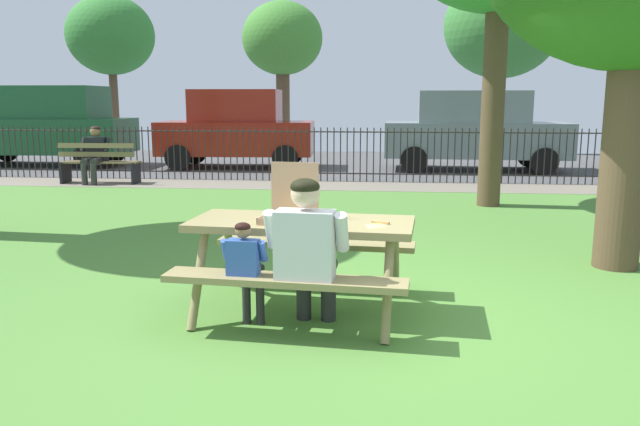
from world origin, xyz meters
TOP-DOWN VIEW (x-y plane):
  - ground at (0.00, 2.18)m, footprint 28.00×12.35m
  - cobblestone_walkway at (0.00, 7.65)m, footprint 28.00×1.40m
  - street_asphalt at (0.00, 12.20)m, footprint 28.00×7.69m
  - picnic_table_foreground at (-0.79, 0.04)m, footprint 1.91×1.62m
  - pizza_box_open at (-0.88, 0.03)m, footprint 0.45×0.47m
  - pizza_slice_on_table at (-0.18, -0.11)m, footprint 0.21×0.25m
  - adult_at_table at (-0.68, -0.47)m, footprint 0.62×0.61m
  - child_at_table at (-1.14, -0.46)m, footprint 0.35×0.34m
  - iron_fence_streetside at (-0.00, 8.35)m, footprint 21.13×0.03m
  - park_bench_left at (-6.04, 7.52)m, footprint 1.61×0.52m
  - person_on_park_bench at (-6.14, 7.53)m, footprint 0.61×0.59m
  - lamp_post_walkway at (4.16, 6.71)m, footprint 0.28×0.28m
  - parked_car_left at (-9.16, 10.87)m, footprint 4.67×2.10m
  - parked_car_center at (-3.90, 10.87)m, footprint 3.99×2.01m
  - parked_car_right at (2.08, 10.87)m, footprint 4.46×2.03m
  - far_tree_left at (-10.10, 17.56)m, footprint 3.14×3.14m
  - far_tree_midleft at (-3.78, 17.56)m, footprint 2.84×2.84m
  - far_tree_center at (3.79, 17.56)m, footprint 3.93×3.93m

SIDE VIEW (x-z plane):
  - ground at x=0.00m, z-range -0.02..0.00m
  - street_asphalt at x=0.00m, z-range -0.01..0.00m
  - cobblestone_walkway at x=0.00m, z-range -0.01..0.00m
  - park_bench_left at x=-6.04m, z-range -0.01..0.84m
  - child_at_table at x=-1.14m, z-range 0.09..0.95m
  - iron_fence_streetside at x=0.00m, z-range 0.01..1.16m
  - picnic_table_foreground at x=-0.79m, z-range 0.20..0.99m
  - adult_at_table at x=-0.68m, z-range 0.06..1.25m
  - person_on_park_bench at x=-6.14m, z-range 0.06..1.25m
  - pizza_slice_on_table at x=-0.18m, z-range 0.77..0.79m
  - pizza_box_open at x=-0.88m, z-range 0.63..1.09m
  - parked_car_right at x=2.08m, z-range 0.04..1.98m
  - parked_car_center at x=-3.90m, z-range 0.02..2.00m
  - parked_car_left at x=-9.16m, z-range 0.06..2.14m
  - lamp_post_walkway at x=4.16m, z-range 0.47..5.09m
  - far_tree_midleft at x=-3.78m, z-range 1.22..6.36m
  - far_tree_left at x=-10.10m, z-range 1.28..6.73m
  - far_tree_center at x=3.79m, z-range 1.20..7.18m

